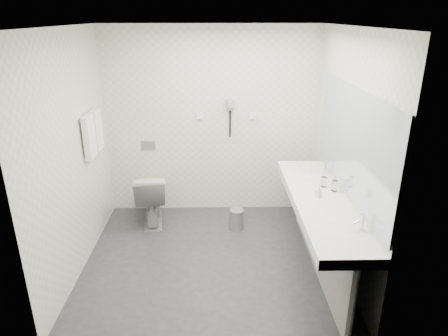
{
  "coord_description": "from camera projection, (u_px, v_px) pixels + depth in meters",
  "views": [
    {
      "loc": [
        0.08,
        -3.88,
        2.6
      ],
      "look_at": [
        0.15,
        0.15,
        1.05
      ],
      "focal_mm": 32.09,
      "sensor_mm": 36.0,
      "label": 1
    }
  ],
  "objects": [
    {
      "name": "basin_near",
      "position": [
        338.0,
        232.0,
        3.48
      ],
      "size": [
        0.4,
        0.31,
        0.05
      ],
      "primitive_type": "ellipsoid",
      "color": "white",
      "rests_on": "vanity_counter"
    },
    {
      "name": "soap_bottle_a",
      "position": [
        319.0,
        192.0,
        4.08
      ],
      "size": [
        0.07,
        0.07,
        0.11
      ],
      "primitive_type": "imported",
      "rotation": [
        0.0,
        0.0,
        0.52
      ],
      "color": "white",
      "rests_on": "vanity_counter"
    },
    {
      "name": "wall_back",
      "position": [
        211.0,
        123.0,
        5.32
      ],
      "size": [
        2.8,
        0.0,
        2.8
      ],
      "primitive_type": "plane",
      "rotation": [
        1.57,
        0.0,
        0.0
      ],
      "color": "silver",
      "rests_on": "floor"
    },
    {
      "name": "wall_front",
      "position": [
        207.0,
        214.0,
        2.89
      ],
      "size": [
        2.8,
        0.0,
        2.8
      ],
      "primitive_type": "plane",
      "rotation": [
        -1.57,
        0.0,
        0.0
      ],
      "color": "silver",
      "rests_on": "floor"
    },
    {
      "name": "mirror",
      "position": [
        352.0,
        142.0,
        3.87
      ],
      "size": [
        0.02,
        2.2,
        1.05
      ],
      "primitive_type": "cube",
      "color": "#B2BCC6",
      "rests_on": "wall_right"
    },
    {
      "name": "wall_right",
      "position": [
        345.0,
        154.0,
        4.13
      ],
      "size": [
        0.0,
        2.6,
        2.6
      ],
      "primitive_type": "plane",
      "rotation": [
        1.57,
        0.0,
        -1.57
      ],
      "color": "silver",
      "rests_on": "floor"
    },
    {
      "name": "floor",
      "position": [
        211.0,
        259.0,
        4.55
      ],
      "size": [
        2.8,
        2.8,
        0.0
      ],
      "primitive_type": "plane",
      "color": "#2D2D32",
      "rests_on": "ground"
    },
    {
      "name": "pedal_bin",
      "position": [
        237.0,
        220.0,
        5.15
      ],
      "size": [
        0.21,
        0.21,
        0.25
      ],
      "primitive_type": "cylinder",
      "rotation": [
        0.0,
        0.0,
        0.15
      ],
      "color": "#B2B5BA",
      "rests_on": "floor"
    },
    {
      "name": "bin_lid",
      "position": [
        237.0,
        210.0,
        5.1
      ],
      "size": [
        0.18,
        0.18,
        0.02
      ],
      "primitive_type": "cylinder",
      "color": "#B2B5BA",
      "rests_on": "pedal_bin"
    },
    {
      "name": "vanity_counter",
      "position": [
        320.0,
        202.0,
        4.1
      ],
      "size": [
        0.55,
        2.2,
        0.1
      ],
      "primitive_type": "cube",
      "color": "white",
      "rests_on": "floor"
    },
    {
      "name": "glass_right",
      "position": [
        324.0,
        182.0,
        4.33
      ],
      "size": [
        0.08,
        0.08,
        0.11
      ],
      "primitive_type": "cylinder",
      "rotation": [
        0.0,
        0.0,
        -0.32
      ],
      "color": "silver",
      "rests_on": "vanity_counter"
    },
    {
      "name": "dryer_barrel",
      "position": [
        230.0,
        104.0,
        5.13
      ],
      "size": [
        0.08,
        0.14,
        0.08
      ],
      "primitive_type": "cylinder",
      "rotation": [
        1.57,
        0.0,
        0.0
      ],
      "color": "#99989D",
      "rests_on": "dryer_cradle"
    },
    {
      "name": "vanity_panel",
      "position": [
        319.0,
        238.0,
        4.25
      ],
      "size": [
        0.03,
        2.15,
        0.75
      ],
      "primitive_type": "cube",
      "color": "gray",
      "rests_on": "floor"
    },
    {
      "name": "vanity_post_far",
      "position": [
        302.0,
        197.0,
        5.22
      ],
      "size": [
        0.06,
        0.06,
        0.75
      ],
      "primitive_type": "cylinder",
      "color": "silver",
      "rests_on": "floor"
    },
    {
      "name": "vanity_post_near",
      "position": [
        352.0,
        305.0,
        3.28
      ],
      "size": [
        0.06,
        0.06,
        0.75
      ],
      "primitive_type": "cylinder",
      "color": "silver",
      "rests_on": "floor"
    },
    {
      "name": "toilet",
      "position": [
        151.0,
        197.0,
        5.24
      ],
      "size": [
        0.49,
        0.75,
        0.72
      ],
      "primitive_type": "imported",
      "rotation": [
        0.0,
        0.0,
        3.27
      ],
      "color": "white",
      "rests_on": "floor"
    },
    {
      "name": "ceiling",
      "position": [
        208.0,
        26.0,
        3.65
      ],
      "size": [
        2.8,
        2.8,
        0.0
      ],
      "primitive_type": "plane",
      "rotation": [
        3.14,
        0.0,
        0.0
      ],
      "color": "white",
      "rests_on": "wall_back"
    },
    {
      "name": "faucet_near",
      "position": [
        362.0,
        222.0,
        3.45
      ],
      "size": [
        0.04,
        0.04,
        0.15
      ],
      "primitive_type": "cylinder",
      "color": "silver",
      "rests_on": "vanity_counter"
    },
    {
      "name": "switch_plate_b",
      "position": [
        253.0,
        116.0,
        5.28
      ],
      "size": [
        0.09,
        0.02,
        0.09
      ],
      "primitive_type": "cube",
      "color": "white",
      "rests_on": "wall_back"
    },
    {
      "name": "towel_near",
      "position": [
        89.0,
        137.0,
        4.44
      ],
      "size": [
        0.07,
        0.24,
        0.48
      ],
      "primitive_type": "cube",
      "color": "white",
      "rests_on": "towel_rail"
    },
    {
      "name": "basin_far",
      "position": [
        307.0,
        175.0,
        4.69
      ],
      "size": [
        0.4,
        0.31,
        0.05
      ],
      "primitive_type": "ellipsoid",
      "color": "white",
      "rests_on": "vanity_counter"
    },
    {
      "name": "wall_left",
      "position": [
        73.0,
        156.0,
        4.08
      ],
      "size": [
        0.0,
        2.6,
        2.6
      ],
      "primitive_type": "plane",
      "rotation": [
        1.57,
        0.0,
        1.57
      ],
      "color": "silver",
      "rests_on": "floor"
    },
    {
      "name": "towel_rail",
      "position": [
        90.0,
        115.0,
        4.49
      ],
      "size": [
        0.02,
        0.62,
        0.02
      ],
      "primitive_type": "cylinder",
      "rotation": [
        1.57,
        0.0,
        0.0
      ],
      "color": "silver",
      "rests_on": "wall_left"
    },
    {
      "name": "dryer_cradle",
      "position": [
        230.0,
        105.0,
        5.2
      ],
      "size": [
        0.1,
        0.04,
        0.14
      ],
      "primitive_type": "cube",
      "color": "#99989D",
      "rests_on": "wall_back"
    },
    {
      "name": "dryer_cord",
      "position": [
        230.0,
        124.0,
        5.28
      ],
      "size": [
        0.02,
        0.02,
        0.35
      ],
      "primitive_type": "cylinder",
      "color": "black",
      "rests_on": "dryer_cradle"
    },
    {
      "name": "faucet_far",
      "position": [
        324.0,
        168.0,
        4.66
      ],
      "size": [
        0.04,
        0.04,
        0.15
      ],
      "primitive_type": "cylinder",
      "color": "silver",
      "rests_on": "vanity_counter"
    },
    {
      "name": "glass_left",
      "position": [
        334.0,
        186.0,
        4.22
      ],
      "size": [
        0.08,
        0.08,
        0.12
      ],
      "primitive_type": "cylinder",
      "rotation": [
        0.0,
        0.0,
        -0.23
      ],
      "color": "silver",
      "rests_on": "vanity_counter"
    },
    {
      "name": "towel_far",
      "position": [
        96.0,
        130.0,
        4.7
      ],
      "size": [
        0.07,
        0.24,
        0.48
      ],
      "primitive_type": "cube",
      "color": "white",
      "rests_on": "towel_rail"
    },
    {
      "name": "switch_plate_a",
      "position": [
        200.0,
        116.0,
        5.27
      ],
      "size": [
        0.09,
        0.02,
        0.09
      ],
      "primitive_type": "cube",
      "color": "white",
      "rests_on": "wall_back"
    },
    {
      "name": "flush_plate",
      "position": [
        148.0,
        145.0,
        5.4
      ],
      "size": [
        0.18,
        0.02,
        0.12
      ],
      "primitive_type": "cube",
      "color": "#B2B5BA",
      "rests_on": "wall_back"
    }
  ]
}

